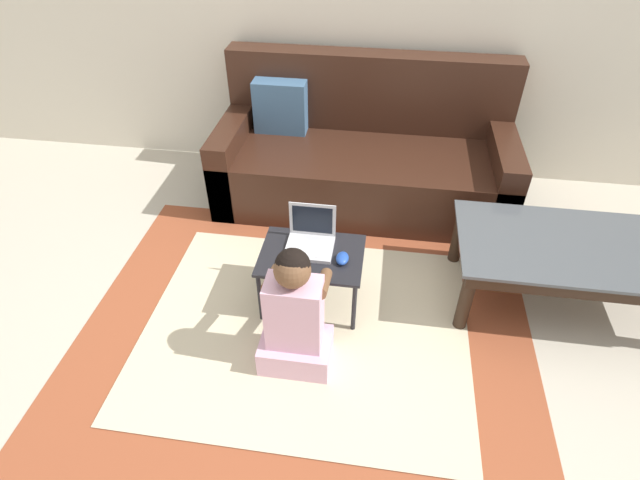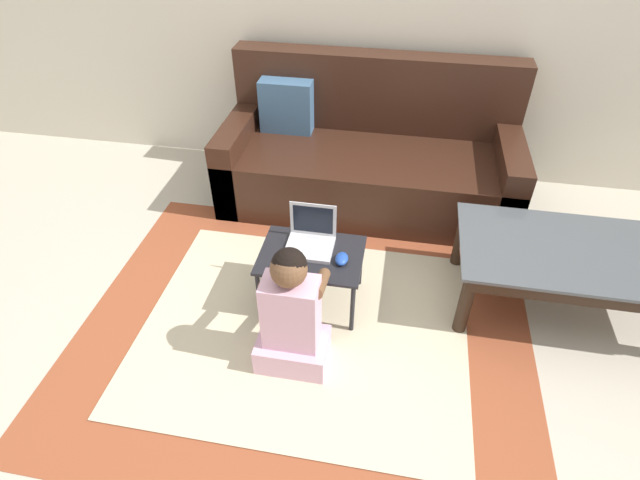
{
  "view_description": "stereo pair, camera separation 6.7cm",
  "coord_description": "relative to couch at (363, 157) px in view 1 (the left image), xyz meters",
  "views": [
    {
      "loc": [
        0.26,
        -1.74,
        2.05
      ],
      "look_at": [
        -0.04,
        0.25,
        0.41
      ],
      "focal_mm": 28.0,
      "sensor_mm": 36.0,
      "label": 1
    },
    {
      "loc": [
        0.32,
        -1.73,
        2.05
      ],
      "look_at": [
        -0.04,
        0.25,
        0.41
      ],
      "focal_mm": 28.0,
      "sensor_mm": 36.0,
      "label": 2
    }
  ],
  "objects": [
    {
      "name": "area_rug",
      "position": [
        -0.18,
        -1.33,
        -0.3
      ],
      "size": [
        2.36,
        1.96,
        0.01
      ],
      "color": "#9E4C2D",
      "rests_on": "ground_plane"
    },
    {
      "name": "laptop",
      "position": [
        -0.2,
        -1.05,
        0.08
      ],
      "size": [
        0.25,
        0.21,
        0.22
      ],
      "color": "silver",
      "rests_on": "laptop_desk"
    },
    {
      "name": "laptop_desk",
      "position": [
        -0.18,
        -1.12,
        0.0
      ],
      "size": [
        0.54,
        0.4,
        0.35
      ],
      "color": "black",
      "rests_on": "ground_plane"
    },
    {
      "name": "computer_mouse",
      "position": [
        -0.02,
        -1.15,
        0.06
      ],
      "size": [
        0.07,
        0.1,
        0.04
      ],
      "color": "#234CB2",
      "rests_on": "laptop_desk"
    },
    {
      "name": "couch",
      "position": [
        0.0,
        0.0,
        0.0
      ],
      "size": [
        1.96,
        0.86,
        0.93
      ],
      "color": "#381E14",
      "rests_on": "ground_plane"
    },
    {
      "name": "ground_plane",
      "position": [
        -0.11,
        -1.32,
        -0.31
      ],
      "size": [
        16.0,
        16.0,
        0.0
      ],
      "primitive_type": "plane",
      "color": "beige"
    },
    {
      "name": "coffee_table",
      "position": [
        1.17,
        -0.91,
        0.04
      ],
      "size": [
        1.2,
        0.65,
        0.41
      ],
      "color": "#4C5156",
      "rests_on": "ground_plane"
    },
    {
      "name": "person_seated",
      "position": [
        -0.19,
        -1.53,
        0.01
      ],
      "size": [
        0.34,
        0.34,
        0.71
      ],
      "color": "#E5B2CC",
      "rests_on": "ground_plane"
    }
  ]
}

